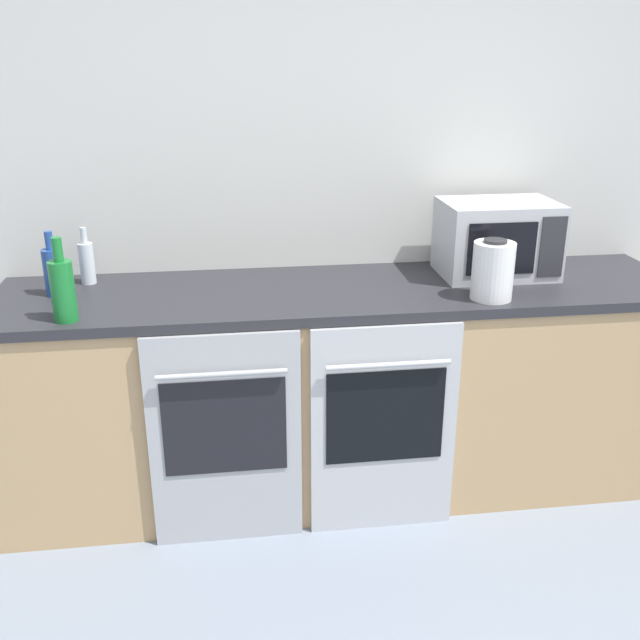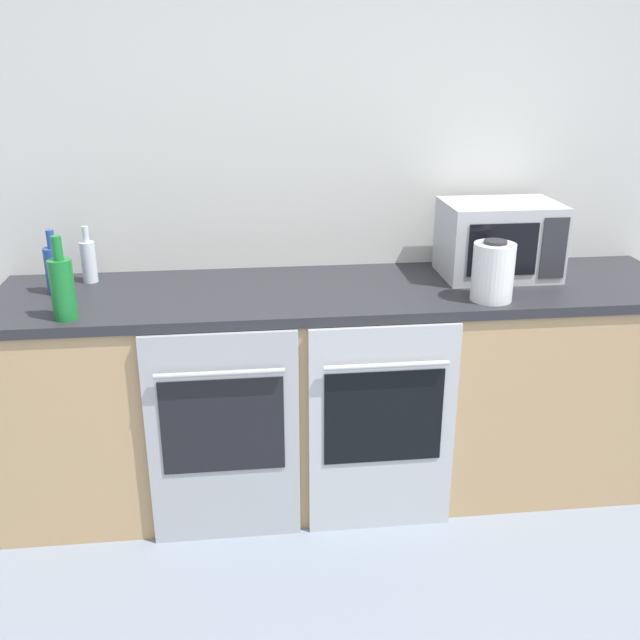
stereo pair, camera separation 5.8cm
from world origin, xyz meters
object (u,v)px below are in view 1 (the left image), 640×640
(microwave, at_px, (497,239))
(bottle_green, at_px, (63,289))
(bottle_clear, at_px, (87,262))
(bottle_blue, at_px, (53,270))
(oven_left, at_px, (226,440))
(oven_right, at_px, (384,429))
(kettle, at_px, (493,270))

(microwave, bearing_deg, bottle_green, -168.86)
(microwave, xyz_separation_m, bottle_clear, (-1.72, 0.10, -0.07))
(bottle_blue, bearing_deg, microwave, 1.21)
(oven_left, xyz_separation_m, bottle_green, (-0.54, 0.10, 0.59))
(bottle_clear, bearing_deg, bottle_blue, -126.47)
(oven_left, distance_m, microwave, 1.41)
(oven_right, height_order, bottle_blue, bottle_blue)
(oven_right, xyz_separation_m, microwave, (0.57, 0.44, 0.63))
(bottle_green, height_order, bottle_clear, bottle_green)
(oven_left, bearing_deg, bottle_blue, 148.04)
(bottle_clear, bearing_deg, oven_right, -25.14)
(oven_left, distance_m, kettle, 1.21)
(oven_right, xyz_separation_m, bottle_green, (-1.16, 0.10, 0.59))
(bottle_blue, bearing_deg, kettle, -9.11)
(oven_right, height_order, kettle, kettle)
(oven_left, height_order, bottle_clear, bottle_clear)
(oven_right, height_order, bottle_clear, bottle_clear)
(oven_left, height_order, microwave, microwave)
(bottle_clear, distance_m, bottle_blue, 0.17)
(oven_right, bearing_deg, oven_left, 180.00)
(oven_left, height_order, bottle_green, bottle_green)
(oven_left, bearing_deg, kettle, 6.93)
(oven_right, distance_m, bottle_clear, 1.39)
(bottle_green, distance_m, kettle, 1.59)
(microwave, bearing_deg, bottle_blue, -178.79)
(oven_left, xyz_separation_m, bottle_blue, (-0.64, 0.40, 0.58))
(microwave, height_order, kettle, microwave)
(bottle_blue, xyz_separation_m, kettle, (1.69, -0.27, 0.01))
(oven_left, distance_m, oven_right, 0.61)
(oven_left, relative_size, kettle, 3.72)
(microwave, bearing_deg, kettle, -112.91)
(oven_left, relative_size, oven_right, 1.00)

